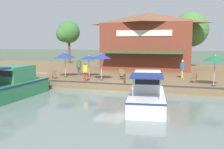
# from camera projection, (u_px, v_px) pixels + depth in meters

# --- Properties ---
(ground_plane) EXTENTS (220.00, 220.00, 0.00)m
(ground_plane) POSITION_uv_depth(u_px,v_px,m) (110.00, 91.00, 21.09)
(ground_plane) COLOR #4C5B47
(quay_deck) EXTENTS (22.00, 56.00, 0.60)m
(quay_deck) POSITION_uv_depth(u_px,v_px,m) (135.00, 73.00, 31.54)
(quay_deck) COLOR brown
(quay_deck) RESTS_ON ground
(quay_edge_fender) EXTENTS (0.20, 50.40, 0.10)m
(quay_edge_fender) POSITION_uv_depth(u_px,v_px,m) (110.00, 83.00, 21.10)
(quay_edge_fender) COLOR #2D2D33
(quay_edge_fender) RESTS_ON quay_deck
(waterfront_restaurant) EXTENTS (9.45, 11.73, 7.43)m
(waterfront_restaurant) POSITION_uv_depth(u_px,v_px,m) (148.00, 40.00, 33.52)
(waterfront_restaurant) COLOR brown
(waterfront_restaurant) RESTS_ON quay_deck
(patio_umbrella_by_entrance) EXTENTS (1.90, 1.90, 2.51)m
(patio_umbrella_by_entrance) POSITION_uv_depth(u_px,v_px,m) (101.00, 56.00, 23.07)
(patio_umbrella_by_entrance) COLOR #B7B7B7
(patio_umbrella_by_entrance) RESTS_ON quay_deck
(patio_umbrella_far_corner) EXTENTS (1.90, 1.90, 2.21)m
(patio_umbrella_far_corner) POSITION_uv_depth(u_px,v_px,m) (89.00, 57.00, 25.34)
(patio_umbrella_far_corner) COLOR #B7B7B7
(patio_umbrella_far_corner) RESTS_ON quay_deck
(patio_umbrella_mid_patio_left) EXTENTS (1.96, 1.96, 2.52)m
(patio_umbrella_mid_patio_left) POSITION_uv_depth(u_px,v_px,m) (215.00, 58.00, 19.86)
(patio_umbrella_mid_patio_left) COLOR #B7B7B7
(patio_umbrella_mid_patio_left) RESTS_ON quay_deck
(patio_umbrella_mid_patio_right) EXTENTS (2.13, 2.13, 2.51)m
(patio_umbrella_mid_patio_right) POSITION_uv_depth(u_px,v_px,m) (65.00, 55.00, 25.17)
(patio_umbrella_mid_patio_right) COLOR #B7B7B7
(patio_umbrella_mid_patio_right) RESTS_ON quay_deck
(cafe_chair_mid_patio) EXTENTS (0.52, 0.52, 0.85)m
(cafe_chair_mid_patio) POSITION_uv_depth(u_px,v_px,m) (53.00, 74.00, 24.08)
(cafe_chair_mid_patio) COLOR brown
(cafe_chair_mid_patio) RESTS_ON quay_deck
(cafe_chair_back_row_seat) EXTENTS (0.58, 0.58, 0.85)m
(cafe_chair_back_row_seat) POSITION_uv_depth(u_px,v_px,m) (194.00, 77.00, 21.71)
(cafe_chair_back_row_seat) COLOR brown
(cafe_chair_back_row_seat) RESTS_ON quay_deck
(cafe_chair_beside_entrance) EXTENTS (0.45, 0.45, 0.85)m
(cafe_chair_beside_entrance) POSITION_uv_depth(u_px,v_px,m) (122.00, 75.00, 23.64)
(cafe_chair_beside_entrance) COLOR brown
(cafe_chair_beside_entrance) RESTS_ON quay_deck
(cafe_chair_facing_river) EXTENTS (0.58, 0.58, 0.85)m
(cafe_chair_facing_river) POSITION_uv_depth(u_px,v_px,m) (121.00, 73.00, 25.14)
(cafe_chair_facing_river) COLOR brown
(cafe_chair_facing_river) RESTS_ON quay_deck
(person_mid_patio) EXTENTS (0.49, 0.49, 1.72)m
(person_mid_patio) POSITION_uv_depth(u_px,v_px,m) (79.00, 65.00, 26.78)
(person_mid_patio) COLOR #4C4C56
(person_mid_patio) RESTS_ON quay_deck
(person_near_entrance) EXTENTS (0.49, 0.49, 1.72)m
(person_near_entrance) POSITION_uv_depth(u_px,v_px,m) (85.00, 70.00, 22.42)
(person_near_entrance) COLOR #B23338
(person_near_entrance) RESTS_ON quay_deck
(person_at_quay_edge) EXTENTS (0.50, 0.50, 1.78)m
(person_at_quay_edge) POSITION_uv_depth(u_px,v_px,m) (182.00, 67.00, 24.41)
(person_at_quay_edge) COLOR gold
(person_at_quay_edge) RESTS_ON quay_deck
(motorboat_nearest_quay) EXTENTS (9.25, 3.43, 2.36)m
(motorboat_nearest_quay) POSITION_uv_depth(u_px,v_px,m) (9.00, 86.00, 18.43)
(motorboat_nearest_quay) COLOR #287047
(motorboat_nearest_quay) RESTS_ON river_water
(motorboat_second_along) EXTENTS (6.28, 2.76, 2.22)m
(motorboat_second_along) POSITION_uv_depth(u_px,v_px,m) (147.00, 94.00, 15.90)
(motorboat_second_along) COLOR white
(motorboat_second_along) RESTS_ON river_water
(mooring_post) EXTENTS (0.22, 0.22, 0.86)m
(mooring_post) POSITION_uv_depth(u_px,v_px,m) (125.00, 79.00, 20.97)
(mooring_post) COLOR #473323
(mooring_post) RESTS_ON quay_deck
(tree_downstream_bank) EXTENTS (3.83, 3.64, 7.03)m
(tree_downstream_bank) POSITION_uv_depth(u_px,v_px,m) (68.00, 33.00, 41.30)
(tree_downstream_bank) COLOR brown
(tree_downstream_bank) RESTS_ON quay_deck
(tree_behind_restaurant) EXTENTS (5.14, 4.90, 7.76)m
(tree_behind_restaurant) POSITION_uv_depth(u_px,v_px,m) (189.00, 30.00, 34.89)
(tree_behind_restaurant) COLOR brown
(tree_behind_restaurant) RESTS_ON quay_deck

